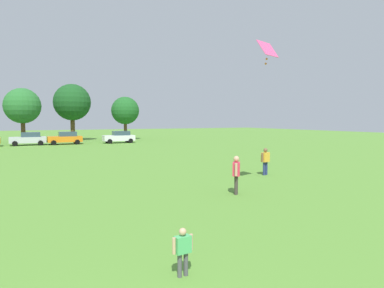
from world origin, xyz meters
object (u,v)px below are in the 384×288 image
tree_center (22,106)px  tree_far_right (125,111)px  adult_bystander (236,172)px  tree_right (72,102)px  kite (268,50)px  child_kite_flyer (183,248)px  bystander_near_trees (265,159)px  parked_car_white_3 (119,137)px  parked_car_silver_1 (28,139)px  parked_car_orange_2 (66,138)px

tree_center → tree_far_right: tree_center is taller
adult_bystander → tree_right: tree_right is taller
kite → tree_far_right: 42.48m
child_kite_flyer → bystander_near_trees: size_ratio=0.65×
bystander_near_trees → kite: bearing=32.4°
parked_car_white_3 → child_kite_flyer: bearing=77.4°
kite → tree_right: bearing=94.4°
parked_car_silver_1 → tree_right: size_ratio=0.49×
adult_bystander → parked_car_white_3: bearing=29.2°
tree_right → adult_bystander: bearing=-88.1°
parked_car_white_3 → tree_right: size_ratio=0.49×
adult_bystander → tree_far_right: bearing=26.3°
child_kite_flyer → parked_car_orange_2: size_ratio=0.24×
adult_bystander → tree_center: bearing=46.8°
kite → tree_far_right: size_ratio=0.18×
child_kite_flyer → parked_car_white_3: 42.30m
child_kite_flyer → parked_car_orange_2: (2.16, 41.85, 0.23)m
child_kite_flyer → kite: (7.40, 6.53, 5.94)m
adult_bystander → kite: (1.88, 0.29, 5.55)m
adult_bystander → tree_center: (-8.38, 40.85, 4.16)m
kite → parked_car_white_3: (1.86, 34.74, -5.71)m
kite → parked_car_silver_1: bearing=105.2°
bystander_near_trees → kite: (-2.65, -3.36, 5.60)m
parked_car_white_3 → tree_right: bearing=-58.6°
tree_far_right → tree_center: bearing=-173.9°
parked_car_orange_2 → tree_center: bearing=-46.3°
bystander_near_trees → kite: 7.05m
parked_car_white_3 → tree_right: tree_right is taller
parked_car_silver_1 → tree_right: bearing=-130.4°
kite → bystander_near_trees: bearing=51.7°
child_kite_flyer → tree_far_right: (12.20, 48.70, 4.11)m
child_kite_flyer → tree_center: 47.39m
parked_car_white_3 → tree_far_right: 8.88m
child_kite_flyer → tree_far_right: bearing=69.5°
child_kite_flyer → parked_car_silver_1: parked_car_silver_1 is taller
adult_bystander → kite: bearing=-45.9°
kite → adult_bystander: bearing=-171.1°
parked_car_orange_2 → tree_far_right: (10.04, 6.85, 3.87)m
parked_car_silver_1 → parked_car_orange_2: (4.46, -0.35, 0.00)m
tree_center → parked_car_silver_1: bearing=-83.5°
parked_car_white_3 → tree_right: 11.13m
child_kite_flyer → tree_right: size_ratio=0.12×
adult_bystander → bystander_near_trees: size_ratio=1.06×
parked_car_orange_2 → tree_far_right: size_ratio=0.61×
parked_car_silver_1 → tree_far_right: size_ratio=0.61×
parked_car_orange_2 → tree_right: tree_right is taller
kite → parked_car_silver_1: 37.40m
bystander_near_trees → tree_right: bearing=-100.8°
adult_bystander → tree_right: 43.79m
adult_bystander → parked_car_silver_1: adult_bystander is taller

